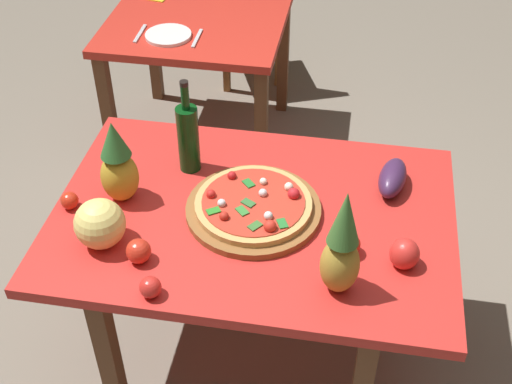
% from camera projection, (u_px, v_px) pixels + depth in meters
% --- Properties ---
extents(ground_plane, '(10.00, 10.00, 0.00)m').
position_uv_depth(ground_plane, '(254.00, 351.00, 2.73)').
color(ground_plane, gray).
extents(display_table, '(1.33, 0.92, 0.76)m').
position_uv_depth(display_table, '(253.00, 231.00, 2.29)').
color(display_table, brown).
rests_on(display_table, ground_plane).
extents(background_table, '(0.88, 0.90, 0.76)m').
position_uv_depth(background_table, '(199.00, 36.00, 3.43)').
color(background_table, brown).
rests_on(background_table, ground_plane).
extents(dining_chair, '(0.52, 0.52, 0.85)m').
position_uv_depth(dining_chair, '(249.00, 10.00, 4.03)').
color(dining_chair, brown).
rests_on(dining_chair, ground_plane).
extents(pizza_board, '(0.45, 0.45, 0.02)m').
position_uv_depth(pizza_board, '(253.00, 210.00, 2.22)').
color(pizza_board, brown).
rests_on(pizza_board, display_table).
extents(pizza, '(0.39, 0.39, 0.06)m').
position_uv_depth(pizza, '(254.00, 204.00, 2.21)').
color(pizza, tan).
rests_on(pizza, pizza_board).
extents(wine_bottle, '(0.08, 0.08, 0.36)m').
position_uv_depth(wine_bottle, '(188.00, 137.00, 2.33)').
color(wine_bottle, '#0B3912').
rests_on(wine_bottle, display_table).
extents(pineapple_left, '(0.11, 0.11, 0.37)m').
position_uv_depth(pineapple_left, '(342.00, 248.00, 1.88)').
color(pineapple_left, '#B19134').
rests_on(pineapple_left, display_table).
extents(pineapple_right, '(0.13, 0.13, 0.31)m').
position_uv_depth(pineapple_right, '(118.00, 166.00, 2.20)').
color(pineapple_right, gold).
rests_on(pineapple_right, display_table).
extents(melon, '(0.16, 0.16, 0.16)m').
position_uv_depth(melon, '(100.00, 224.00, 2.08)').
color(melon, '#F1DD76').
rests_on(melon, display_table).
extents(bell_pepper, '(0.09, 0.09, 0.10)m').
position_uv_depth(bell_pepper, '(404.00, 254.00, 2.02)').
color(bell_pepper, red).
rests_on(bell_pepper, display_table).
extents(eggplant, '(0.12, 0.21, 0.09)m').
position_uv_depth(eggplant, '(392.00, 178.00, 2.30)').
color(eggplant, '#402449').
rests_on(eggplant, display_table).
extents(tomato_at_corner, '(0.07, 0.07, 0.07)m').
position_uv_depth(tomato_at_corner, '(349.00, 244.00, 2.07)').
color(tomato_at_corner, red).
rests_on(tomato_at_corner, display_table).
extents(tomato_beside_pepper, '(0.08, 0.08, 0.08)m').
position_uv_depth(tomato_beside_pepper, '(138.00, 251.00, 2.04)').
color(tomato_beside_pepper, red).
rests_on(tomato_beside_pepper, display_table).
extents(tomato_by_bottle, '(0.07, 0.07, 0.07)m').
position_uv_depth(tomato_by_bottle, '(150.00, 287.00, 1.94)').
color(tomato_by_bottle, red).
rests_on(tomato_by_bottle, display_table).
extents(tomato_near_board, '(0.06, 0.06, 0.06)m').
position_uv_depth(tomato_near_board, '(70.00, 201.00, 2.24)').
color(tomato_near_board, red).
rests_on(tomato_near_board, display_table).
extents(dinner_plate, '(0.22, 0.22, 0.02)m').
position_uv_depth(dinner_plate, '(168.00, 35.00, 3.18)').
color(dinner_plate, white).
rests_on(dinner_plate, background_table).
extents(fork_utensil, '(0.02, 0.18, 0.01)m').
position_uv_depth(fork_utensil, '(140.00, 34.00, 3.20)').
color(fork_utensil, silver).
rests_on(fork_utensil, background_table).
extents(knife_utensil, '(0.02, 0.18, 0.01)m').
position_uv_depth(knife_utensil, '(197.00, 38.00, 3.16)').
color(knife_utensil, silver).
rests_on(knife_utensil, background_table).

